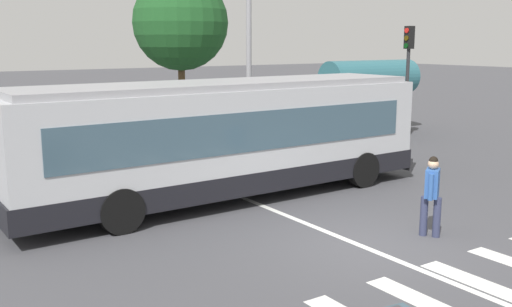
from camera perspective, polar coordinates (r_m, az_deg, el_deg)
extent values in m
plane|color=#47474C|center=(12.18, 11.13, -8.75)|extent=(160.00, 160.00, 0.00)
cylinder|color=black|center=(18.45, 5.25, -0.29)|extent=(1.00, 0.32, 1.00)
cylinder|color=black|center=(16.76, 10.40, -1.55)|extent=(1.00, 0.32, 1.00)
cylinder|color=black|center=(14.99, -16.37, -3.29)|extent=(1.00, 0.32, 1.00)
cylinder|color=black|center=(12.85, -13.01, -5.45)|extent=(1.00, 0.32, 1.00)
cube|color=silver|center=(15.11, -2.96, 1.61)|extent=(11.27, 2.74, 2.55)
cube|color=black|center=(15.30, -2.92, -2.09)|extent=(11.38, 2.77, 0.55)
cube|color=#3D5666|center=(15.06, -2.97, 2.76)|extent=(9.92, 2.77, 0.96)
cube|color=#3D5666|center=(18.62, 11.90, 3.77)|extent=(0.08, 2.24, 1.63)
cube|color=black|center=(18.54, 12.01, 6.50)|extent=(0.09, 1.94, 0.28)
cube|color=#99999E|center=(14.95, -3.01, 6.74)|extent=(10.81, 2.53, 0.16)
cube|color=#28282B|center=(18.92, 11.97, -0.42)|extent=(0.16, 2.55, 0.36)
cylinder|color=#333856|center=(12.91, 16.04, -5.87)|extent=(0.16, 0.16, 0.85)
cylinder|color=#333856|center=(12.88, 17.21, -5.97)|extent=(0.16, 0.16, 0.85)
cube|color=#2D569E|center=(12.71, 16.80, -2.79)|extent=(0.48, 0.44, 0.60)
cylinder|color=#2D569E|center=(12.48, 16.67, -3.16)|extent=(0.10, 0.10, 0.55)
cylinder|color=#2D569E|center=(12.95, 16.91, -2.68)|extent=(0.10, 0.10, 0.55)
sphere|color=tan|center=(12.62, 16.90, -0.98)|extent=(0.22, 0.22, 0.22)
sphere|color=black|center=(12.61, 16.92, -0.68)|extent=(0.19, 0.19, 0.19)
cylinder|color=black|center=(24.08, -20.96, 1.21)|extent=(0.27, 0.66, 0.64)
cylinder|color=black|center=(24.30, -17.04, 1.53)|extent=(0.27, 0.66, 0.64)
cylinder|color=black|center=(21.34, -20.12, 0.11)|extent=(0.27, 0.66, 0.64)
cylinder|color=black|center=(21.60, -15.72, 0.49)|extent=(0.27, 0.66, 0.64)
cube|color=white|center=(22.76, -18.53, 1.66)|extent=(2.33, 4.68, 0.52)
cube|color=#3D5666|center=(22.61, -18.57, 2.83)|extent=(1.84, 2.33, 0.44)
cube|color=white|center=(22.59, -18.60, 3.30)|extent=(1.75, 2.14, 0.09)
cylinder|color=black|center=(25.00, -15.15, 1.88)|extent=(0.25, 0.65, 0.64)
cylinder|color=black|center=(25.45, -11.50, 2.19)|extent=(0.25, 0.65, 0.64)
cylinder|color=black|center=(22.33, -13.38, 0.93)|extent=(0.25, 0.65, 0.64)
cylinder|color=black|center=(22.84, -9.35, 1.30)|extent=(0.25, 0.65, 0.64)
cube|color=#38383D|center=(23.84, -12.41, 2.36)|extent=(2.17, 4.63, 0.52)
cube|color=#3D5666|center=(23.69, -12.39, 3.48)|extent=(1.77, 2.28, 0.44)
cube|color=#38383D|center=(23.67, -12.41, 3.93)|extent=(1.68, 2.09, 0.09)
cylinder|color=black|center=(25.96, -9.48, 2.43)|extent=(0.23, 0.65, 0.64)
cylinder|color=black|center=(26.61, -6.13, 2.72)|extent=(0.23, 0.65, 0.64)
cylinder|color=black|center=(23.42, -6.95, 1.59)|extent=(0.23, 0.65, 0.64)
cylinder|color=black|center=(24.14, -3.32, 1.93)|extent=(0.23, 0.65, 0.64)
cube|color=#C6B793|center=(24.97, -6.53, 2.92)|extent=(2.03, 4.58, 0.52)
cube|color=#3D5666|center=(24.83, -6.46, 3.99)|extent=(1.70, 2.23, 0.44)
cube|color=#C6B793|center=(24.81, -6.47, 4.42)|extent=(1.62, 2.05, 0.09)
cylinder|color=#28282B|center=(24.76, 14.46, 5.48)|extent=(0.14, 0.14, 3.77)
cube|color=black|center=(24.67, 14.71, 10.89)|extent=(0.28, 0.32, 0.90)
cylinder|color=red|center=(24.54, 14.48, 11.53)|extent=(0.04, 0.20, 0.20)
cylinder|color=#463707|center=(24.54, 14.44, 10.83)|extent=(0.04, 0.20, 0.20)
cylinder|color=#093B10|center=(24.54, 14.41, 10.14)|extent=(0.04, 0.20, 0.20)
cylinder|color=#28282B|center=(25.15, 7.14, 4.13)|extent=(0.12, 0.12, 2.30)
cylinder|color=#28282B|center=(28.44, 14.37, 4.64)|extent=(0.12, 0.12, 2.30)
cube|color=slate|center=(27.23, 9.94, 4.80)|extent=(4.52, 0.04, 1.93)
cylinder|color=#2D6670|center=(26.63, 11.07, 7.26)|extent=(4.81, 1.54, 1.54)
cube|color=#4C3823|center=(26.83, 10.92, 2.93)|extent=(3.77, 0.36, 0.08)
cylinder|color=#939399|center=(22.40, -0.70, 12.48)|extent=(0.20, 0.20, 9.39)
cylinder|color=brown|center=(31.23, -7.23, 6.34)|extent=(0.36, 0.36, 3.30)
sphere|color=#1E5123|center=(31.15, -7.38, 12.55)|extent=(4.94, 4.94, 4.94)
cube|color=silver|center=(10.63, 23.06, -12.40)|extent=(0.45, 3.14, 0.01)
cube|color=silver|center=(13.47, 4.50, -6.65)|extent=(0.16, 24.00, 0.01)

